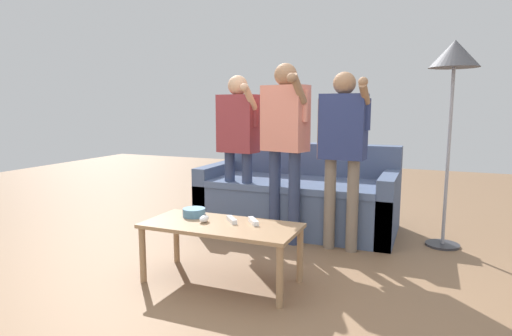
{
  "coord_description": "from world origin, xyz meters",
  "views": [
    {
      "loc": [
        1.28,
        -2.63,
        1.19
      ],
      "look_at": [
        0.03,
        0.36,
        0.72
      ],
      "focal_mm": 29.94,
      "sensor_mm": 36.0,
      "label": 1
    }
  ],
  "objects": [
    {
      "name": "player_center",
      "position": [
        0.1,
        0.85,
        0.98
      ],
      "size": [
        0.44,
        0.44,
        1.55
      ],
      "color": "#2D3856",
      "rests_on": "ground"
    },
    {
      "name": "game_remote_wand_far",
      "position": [
        0.18,
        -0.05,
        0.42
      ],
      "size": [
        0.12,
        0.14,
        0.03
      ],
      "color": "white",
      "rests_on": "coffee_table"
    },
    {
      "name": "game_remote_wand_near",
      "position": [
        0.03,
        -0.07,
        0.42
      ],
      "size": [
        0.13,
        0.14,
        0.03
      ],
      "color": "white",
      "rests_on": "coffee_table"
    },
    {
      "name": "floor_lamp",
      "position": [
        1.4,
        1.26,
        1.52
      ],
      "size": [
        0.4,
        0.4,
        1.73
      ],
      "color": "#2D2D33",
      "rests_on": "ground"
    },
    {
      "name": "game_remote_nunchuk",
      "position": [
        -0.14,
        -0.15,
        0.43
      ],
      "size": [
        0.06,
        0.09,
        0.05
      ],
      "color": "white",
      "rests_on": "coffee_table"
    },
    {
      "name": "coffee_table",
      "position": [
        -0.01,
        -0.14,
        0.36
      ],
      "size": [
        1.06,
        0.48,
        0.41
      ],
      "color": "#997551",
      "rests_on": "ground"
    },
    {
      "name": "player_left",
      "position": [
        -0.4,
        0.96,
        0.93
      ],
      "size": [
        0.43,
        0.36,
        1.47
      ],
      "color": "#2D3856",
      "rests_on": "ground"
    },
    {
      "name": "player_right",
      "position": [
        0.6,
        0.83,
        0.92
      ],
      "size": [
        0.43,
        0.32,
        1.47
      ],
      "color": "#756656",
      "rests_on": "ground"
    },
    {
      "name": "couch",
      "position": [
        0.08,
        1.36,
        0.29
      ],
      "size": [
        1.87,
        0.9,
        0.81
      ],
      "color": "#475675",
      "rests_on": "ground"
    },
    {
      "name": "ground_plane",
      "position": [
        0.0,
        0.0,
        0.0
      ],
      "size": [
        12.0,
        12.0,
        0.0
      ],
      "primitive_type": "plane",
      "color": "brown"
    },
    {
      "name": "snack_bowl",
      "position": [
        -0.28,
        -0.04,
        0.44
      ],
      "size": [
        0.16,
        0.16,
        0.06
      ],
      "primitive_type": "cylinder",
      "color": "teal",
      "rests_on": "coffee_table"
    }
  ]
}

